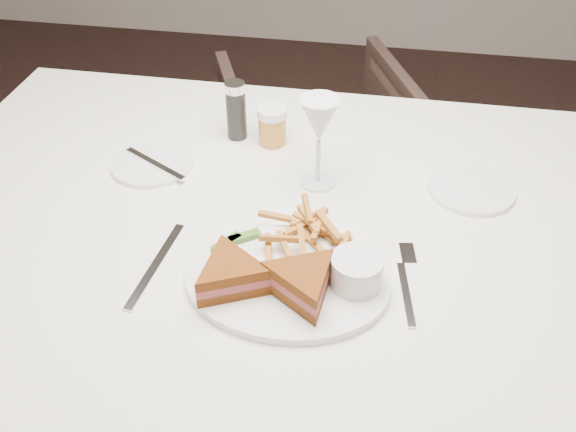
# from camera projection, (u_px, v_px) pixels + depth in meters

# --- Properties ---
(table) EXTENTS (1.44, 0.96, 0.75)m
(table) POSITION_uv_depth(u_px,v_px,m) (292.00, 357.00, 1.36)
(table) COLOR white
(table) RESTS_ON ground
(chair_far) EXTENTS (0.75, 0.73, 0.60)m
(chair_far) POSITION_uv_depth(u_px,v_px,m) (317.00, 141.00, 2.16)
(chair_far) COLOR #412E28
(chair_far) RESTS_ON ground
(table_setting) EXTENTS (0.77, 0.58, 0.18)m
(table_setting) POSITION_uv_depth(u_px,v_px,m) (294.00, 224.00, 1.05)
(table_setting) COLOR white
(table_setting) RESTS_ON table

